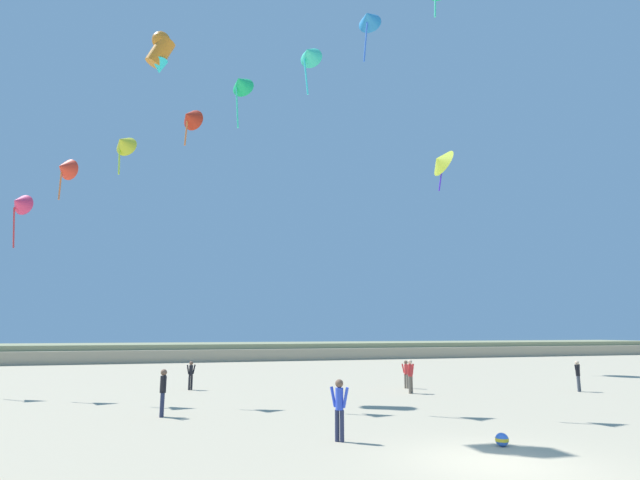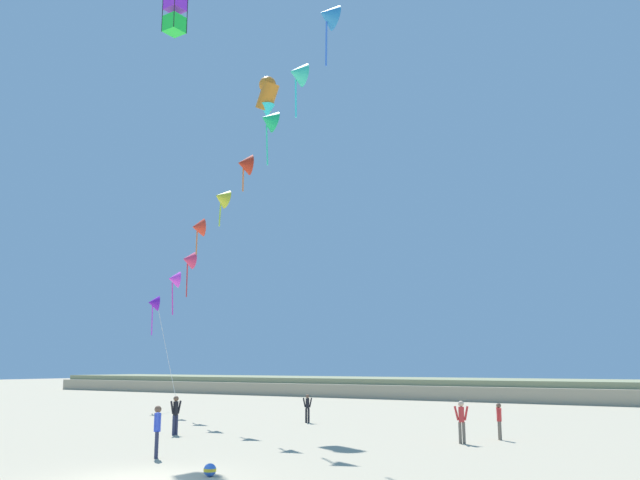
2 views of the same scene
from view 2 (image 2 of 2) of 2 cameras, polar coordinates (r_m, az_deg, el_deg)
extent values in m
plane|color=tan|center=(20.37, -15.02, -18.92)|extent=(240.00, 240.00, 0.00)
cube|color=tan|center=(64.69, 19.87, -12.05)|extent=(120.00, 13.26, 1.24)
cube|color=gray|center=(64.67, 19.82, -11.34)|extent=(120.00, 11.27, 0.71)
cylinder|color=#282D4C|center=(24.69, -13.60, -16.41)|extent=(0.13, 0.13, 0.87)
cylinder|color=#282D4C|center=(24.54, -13.61, -16.45)|extent=(0.13, 0.13, 0.87)
cylinder|color=blue|center=(24.54, -13.53, -14.70)|extent=(0.23, 0.23, 0.62)
cylinder|color=blue|center=(24.74, -13.51, -14.55)|extent=(0.21, 0.21, 0.59)
cylinder|color=blue|center=(24.34, -13.53, -14.62)|extent=(0.21, 0.21, 0.59)
sphere|color=brown|center=(24.51, -13.48, -13.69)|extent=(0.24, 0.24, 0.24)
cylinder|color=#726656|center=(30.44, 14.94, -15.27)|extent=(0.11, 0.11, 0.76)
cylinder|color=#726656|center=(30.56, 14.86, -15.25)|extent=(0.11, 0.11, 0.76)
cylinder|color=red|center=(30.45, 14.84, -14.04)|extent=(0.20, 0.20, 0.54)
cylinder|color=red|center=(30.28, 14.95, -13.98)|extent=(0.17, 0.19, 0.51)
cylinder|color=red|center=(30.61, 14.73, -13.95)|extent=(0.17, 0.19, 0.51)
sphere|color=brown|center=(30.42, 14.81, -13.33)|extent=(0.21, 0.21, 0.21)
cylinder|color=#726656|center=(28.75, 11.72, -15.62)|extent=(0.12, 0.12, 0.85)
cylinder|color=#726656|center=(28.75, 12.03, -15.61)|extent=(0.12, 0.12, 0.85)
cylinder|color=red|center=(28.69, 11.82, -14.18)|extent=(0.22, 0.22, 0.60)
cylinder|color=red|center=(28.68, 11.42, -14.11)|extent=(0.22, 0.16, 0.57)
cylinder|color=red|center=(28.69, 12.21, -14.08)|extent=(0.22, 0.16, 0.57)
sphere|color=beige|center=(28.67, 11.78, -13.35)|extent=(0.23, 0.23, 0.23)
cylinder|color=#282D4C|center=(32.18, -12.22, -15.01)|extent=(0.13, 0.13, 0.87)
cylinder|color=#282D4C|center=(32.27, -11.99, -15.00)|extent=(0.13, 0.13, 0.87)
cylinder|color=black|center=(32.17, -12.05, -13.70)|extent=(0.23, 0.23, 0.61)
cylinder|color=black|center=(32.05, -12.35, -13.61)|extent=(0.12, 0.22, 0.58)
cylinder|color=black|center=(32.28, -11.76, -13.61)|extent=(0.12, 0.22, 0.58)
sphere|color=brown|center=(32.15, -12.02, -12.93)|extent=(0.23, 0.23, 0.23)
cylinder|color=black|center=(38.06, -1.17, -14.57)|extent=(0.11, 0.11, 0.77)
cylinder|color=black|center=(38.03, -0.96, -14.57)|extent=(0.11, 0.11, 0.77)
cylinder|color=black|center=(38.00, -1.06, -13.59)|extent=(0.20, 0.20, 0.54)
cylinder|color=black|center=(38.03, -1.33, -13.52)|extent=(0.20, 0.14, 0.51)
cylinder|color=black|center=(37.97, -0.80, -13.53)|extent=(0.20, 0.14, 0.51)
sphere|color=brown|center=(37.98, -1.06, -13.02)|extent=(0.21, 0.21, 0.21)
cone|color=purple|center=(49.73, -13.85, -5.17)|extent=(1.34, 1.24, 1.14)
cylinder|color=#BD39E5|center=(49.78, -13.96, -6.61)|extent=(0.28, 0.31, 2.05)
cone|color=#E942E8|center=(46.85, -12.21, -3.24)|extent=(1.34, 1.24, 1.15)
cylinder|color=#E539BB|center=(46.85, -12.32, -4.85)|extent=(0.23, 0.08, 2.19)
cone|color=#E93662|center=(44.04, -11.03, -1.64)|extent=(1.33, 1.18, 1.15)
cylinder|color=#E5393A|center=(44.01, -11.15, -3.35)|extent=(0.32, 0.31, 2.17)
cone|color=red|center=(41.57, -10.24, 1.07)|extent=(1.33, 1.22, 1.12)
cylinder|color=orange|center=(41.53, -10.35, -0.24)|extent=(0.08, 0.10, 1.44)
cone|color=gold|center=(39.17, -8.31, 3.56)|extent=(1.40, 1.32, 1.23)
cylinder|color=#B5E539|center=(39.09, -8.42, 2.17)|extent=(0.15, 0.24, 1.46)
cone|color=red|center=(36.13, -6.38, 6.38)|extent=(1.34, 1.26, 1.14)
cylinder|color=orange|center=(36.03, -6.50, 5.05)|extent=(0.14, 0.16, 1.23)
cone|color=#1BC46A|center=(34.53, -4.35, 10.06)|extent=(1.42, 1.36, 1.23)
cylinder|color=#39E5B3|center=(34.23, -4.49, 7.98)|extent=(0.22, 0.12, 2.12)
cone|color=#36D6AD|center=(31.94, -1.91, 13.85)|extent=(1.36, 1.28, 1.16)
cylinder|color=#39E5E2|center=(31.60, -2.05, 11.82)|extent=(0.22, 0.24, 1.90)
cone|color=#2885CC|center=(30.33, 0.68, 18.39)|extent=(1.40, 1.35, 1.20)
cylinder|color=#3971E5|center=(29.88, 0.53, 16.23)|extent=(0.21, 0.24, 1.99)
cylinder|color=silver|center=(49.69, -12.71, -9.59)|extent=(1.14, 1.38, 7.29)
cylinder|color=orange|center=(42.10, -4.45, 11.95)|extent=(1.78, 1.26, 1.95)
sphere|color=orange|center=(42.40, -4.44, 12.89)|extent=(1.05, 1.05, 1.05)
cone|color=#2DE5E4|center=(41.76, -4.47, 10.77)|extent=(1.04, 1.04, 0.80)
sphere|color=black|center=(42.52, -4.43, 13.26)|extent=(0.22, 0.22, 0.22)
cube|color=#20E33F|center=(39.20, -12.16, 17.30)|extent=(0.97, 0.97, 0.91)
cube|color=#992DE5|center=(39.81, -12.09, 18.95)|extent=(0.97, 0.97, 0.91)
cylinder|color=black|center=(39.47, -11.12, 18.11)|extent=(0.04, 0.04, 2.20)
cylinder|color=black|center=(40.08, -12.09, 17.69)|extent=(0.04, 0.04, 2.20)
cylinder|color=black|center=(39.54, -13.13, 18.15)|extent=(0.04, 0.04, 2.20)
cylinder|color=black|center=(38.92, -12.16, 18.59)|extent=(0.04, 0.04, 2.20)
sphere|color=blue|center=(20.50, -9.25, -18.57)|extent=(0.36, 0.36, 0.36)
cylinder|color=yellow|center=(20.50, -9.25, -18.57)|extent=(0.36, 0.36, 0.09)
camera|label=1|loc=(22.64, -50.75, -6.68)|focal=28.00mm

